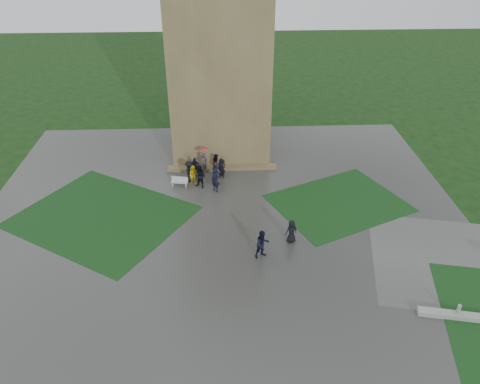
{
  "coord_description": "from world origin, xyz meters",
  "views": [
    {
      "loc": [
        0.04,
        -23.41,
        18.72
      ],
      "look_at": [
        1.25,
        4.94,
        1.2
      ],
      "focal_mm": 35.0,
      "sensor_mm": 36.0,
      "label": 1
    }
  ],
  "objects_px": {
    "bench": "(180,182)",
    "pedestrian_near": "(291,231)",
    "tower": "(219,45)",
    "pedestrian_mid": "(262,244)"
  },
  "relations": [
    {
      "from": "tower",
      "to": "pedestrian_near",
      "type": "distance_m",
      "value": 17.12
    },
    {
      "from": "pedestrian_mid",
      "to": "pedestrian_near",
      "type": "xyz_separation_m",
      "value": [
        1.99,
        1.43,
        -0.15
      ]
    },
    {
      "from": "tower",
      "to": "pedestrian_mid",
      "type": "relative_size",
      "value": 9.47
    },
    {
      "from": "tower",
      "to": "pedestrian_mid",
      "type": "bearing_deg",
      "value": -81.42
    },
    {
      "from": "bench",
      "to": "pedestrian_mid",
      "type": "xyz_separation_m",
      "value": [
        5.7,
        -8.79,
        0.56
      ]
    },
    {
      "from": "pedestrian_near",
      "to": "bench",
      "type": "bearing_deg",
      "value": -59.46
    },
    {
      "from": "tower",
      "to": "bench",
      "type": "xyz_separation_m",
      "value": [
        -3.31,
        -7.03,
        -8.59
      ]
    },
    {
      "from": "bench",
      "to": "pedestrian_near",
      "type": "xyz_separation_m",
      "value": [
        7.69,
        -7.36,
        0.42
      ]
    },
    {
      "from": "pedestrian_mid",
      "to": "pedestrian_near",
      "type": "bearing_deg",
      "value": 11.65
    },
    {
      "from": "tower",
      "to": "pedestrian_mid",
      "type": "xyz_separation_m",
      "value": [
        2.39,
        -15.82,
        -8.03
      ]
    }
  ]
}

